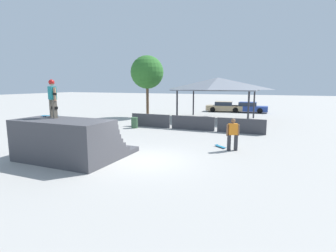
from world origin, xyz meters
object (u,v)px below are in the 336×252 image
Objects in this scene: skateboard_on_deck at (50,116)px; bystander_walking at (233,133)px; tree_beside_pavilion at (147,72)px; trash_bin at (135,123)px; skateboard_on_ground at (220,146)px; parked_car_tan at (224,107)px; skater_on_deck at (52,96)px; parked_car_blue at (248,108)px.

bystander_walking is at bearing 11.57° from skateboard_on_deck.
tree_beside_pavilion is 7.46× the size of trash_bin.
skateboard_on_ground is at bearing -26.37° from trash_bin.
trash_bin is 15.78m from parked_car_tan.
trash_bin reaches higher than skateboard_on_ground.
bystander_walking is 0.27× the size of tree_beside_pavilion.
skater_on_deck is 25.09m from parked_car_blue.
skateboard_on_deck is 0.13× the size of tree_beside_pavilion.
skateboard_on_deck is 9.12m from bystander_walking.
parked_car_tan is at bearing -104.00° from bystander_walking.
trash_bin is 0.18× the size of parked_car_tan.
skater_on_deck is 1.05× the size of bystander_walking.
bystander_walking is 1.99× the size of trash_bin.
tree_beside_pavilion reaches higher than bystander_walking.
skater_on_deck reaches higher than bystander_walking.
skateboard_on_ground is 0.16× the size of parked_car_tan.
skateboard_on_ground is 15.05m from tree_beside_pavilion.
tree_beside_pavilion is (-3.08, 15.34, 1.74)m from skater_on_deck.
trash_bin is (-0.36, 8.53, -1.51)m from skateboard_on_deck.
bystander_walking is 2.32× the size of skateboard_on_ground.
skateboard_on_deck reaches higher than parked_car_tan.
bystander_walking is (7.52, 4.51, -1.95)m from skater_on_deck.
skater_on_deck is 2.13× the size of skateboard_on_deck.
skateboard_on_ground is 8.49m from trash_bin.
tree_beside_pavilion is at bearing 108.99° from trash_bin.
trash_bin is (-7.60, 3.77, 0.37)m from skateboard_on_ground.
parked_car_tan is at bearing -40.73° from skateboard_on_ground.
skateboard_on_deck is 0.98× the size of trash_bin.
skateboard_on_ground is at bearing 16.34° from skateboard_on_deck.
parked_car_blue is at bearing -112.37° from bystander_walking.
tree_beside_pavilion is (-2.64, 15.16, 2.70)m from skateboard_on_deck.
trash_bin is at bearing 12.40° from skateboard_on_ground.
trash_bin is 16.99m from parked_car_blue.
skateboard_on_ground is (-0.72, 0.43, -0.88)m from bystander_walking.
bystander_walking is (7.96, 4.33, -0.99)m from skateboard_on_deck.
parked_car_tan is at bearing -176.89° from parked_car_blue.
skateboard_on_ground is at bearing -90.04° from parked_car_blue.
bystander_walking reaches higher than skateboard_on_ground.
tree_beside_pavilion is at bearing -71.91° from bystander_walking.
skateboard_on_deck is 24.10m from parked_car_tan.
skater_on_deck is 9.09m from trash_bin.
parked_car_tan reaches higher than skateboard_on_ground.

